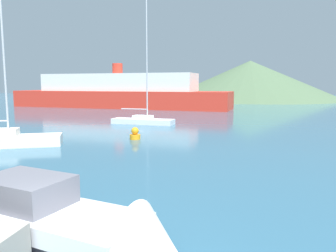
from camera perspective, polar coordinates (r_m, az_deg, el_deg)
name	(u,v)px	position (r m, az deg, el deg)	size (l,w,h in m)	color
motorboat_near	(60,221)	(8.62, -18.35, -15.38)	(6.93, 3.61, 1.93)	silver
sailboat_inner	(143,119)	(30.56, -4.38, 1.22)	(5.99, 2.30, 11.17)	silver
ferry_distant	(118,93)	(52.45, -8.72, 5.73)	(35.97, 11.41, 6.90)	red
buoy_marker	(135,134)	(22.04, -5.76, -1.45)	(0.71, 0.71, 0.82)	orange
hill_west	(163,86)	(86.96, -0.88, 7.03)	(40.74, 40.74, 6.60)	#476B42
hill_central	(250,80)	(83.17, 14.06, 7.76)	(42.63, 42.63, 9.38)	#4C6647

